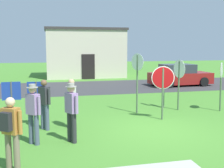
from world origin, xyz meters
The scene contains 16 objects.
ground_plane centered at (0.00, 0.00, 0.00)m, with size 80.00×80.00×0.00m, color #47842D.
street_asphalt centered at (0.00, 10.28, 0.00)m, with size 60.00×6.40×0.01m, color #38383A.
building_background centered at (-0.21, 17.15, 2.17)m, with size 7.01×4.63×4.33m.
parked_car_on_street centered at (5.56, 9.70, 0.69)m, with size 4.40×2.22×1.51m.
stop_sign_low_front centered at (2.03, 2.66, 1.51)m, with size 0.16×0.78×2.20m.
stop_sign_tallest centered at (0.71, 1.30, 1.39)m, with size 0.83×0.26×2.04m.
stop_sign_rear_left centered at (1.57, 3.21, 1.28)m, with size 0.17×0.64×1.91m.
stop_sign_nearest centered at (3.68, 2.07, 1.41)m, with size 0.46×0.51×2.10m.
stop_sign_leaning_left centered at (0.09, 2.49, 1.68)m, with size 0.31×0.64×2.49m.
person_on_left centered at (-3.64, 0.96, 0.95)m, with size 0.40×0.46×1.69m.
person_in_dark_shirt centered at (-3.93, -0.42, 0.98)m, with size 0.44×0.42×1.74m.
person_holding_notes centered at (-2.74, 0.94, 0.95)m, with size 0.27×0.56×1.69m.
person_with_sunhat centered at (-4.32, -2.15, 0.98)m, with size 0.49×0.46×1.69m.
person_in_blue centered at (-2.86, -0.49, 0.98)m, with size 0.38×0.50×1.74m.
info_panel_leftmost centered at (-3.91, 1.44, 1.08)m, with size 0.60×0.06×1.57m.
info_panel_middle centered at (-4.68, 1.12, 1.12)m, with size 0.60×0.06×1.63m.
Camera 1 is at (-3.47, -8.43, 2.79)m, focal length 44.92 mm.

